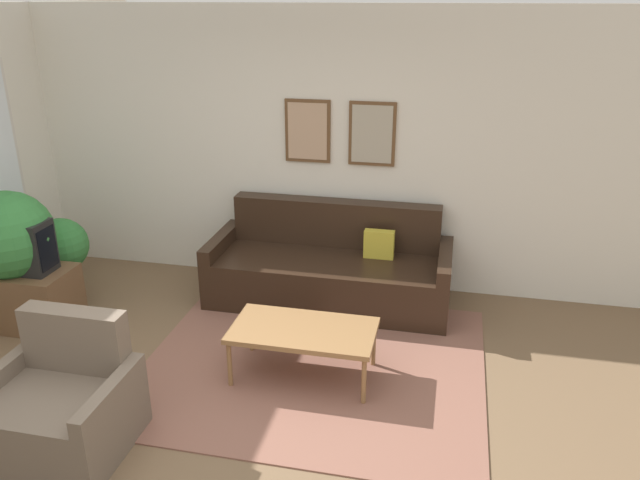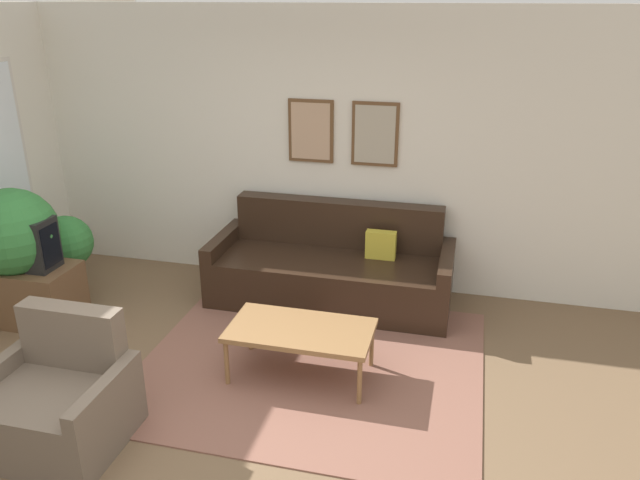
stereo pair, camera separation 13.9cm
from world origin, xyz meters
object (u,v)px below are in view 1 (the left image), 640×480
(potted_plant_tall, at_px, (9,238))
(couch, at_px, (330,270))
(tv, at_px, (20,246))
(armchair, at_px, (61,407))
(coffee_table, at_px, (303,332))

(potted_plant_tall, bearing_deg, couch, 21.60)
(tv, bearing_deg, couch, 22.90)
(armchair, distance_m, potted_plant_tall, 2.00)
(armchair, bearing_deg, potted_plant_tall, 139.28)
(couch, bearing_deg, potted_plant_tall, -158.40)
(tv, height_order, potted_plant_tall, potted_plant_tall)
(potted_plant_tall, bearing_deg, tv, -9.62)
(tv, relative_size, armchair, 0.60)
(armchair, xyz_separation_m, potted_plant_tall, (-1.33, 1.39, 0.53))
(armchair, relative_size, potted_plant_tall, 0.73)
(couch, relative_size, coffee_table, 2.07)
(coffee_table, relative_size, potted_plant_tall, 0.89)
(coffee_table, relative_size, tv, 2.05)
(coffee_table, height_order, potted_plant_tall, potted_plant_tall)
(tv, xyz_separation_m, potted_plant_tall, (-0.12, 0.02, 0.06))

